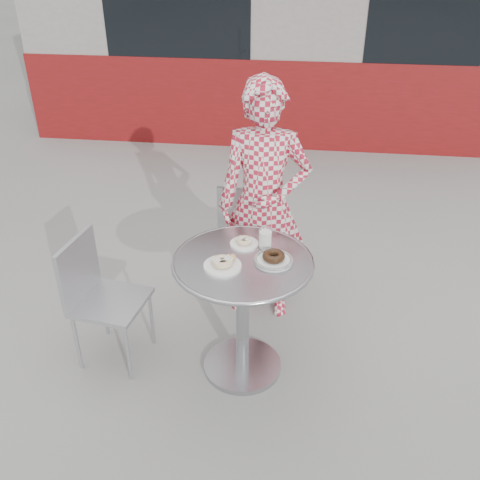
# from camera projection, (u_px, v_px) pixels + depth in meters

# --- Properties ---
(ground) EXTENTS (60.00, 60.00, 0.00)m
(ground) POSITION_uv_depth(u_px,v_px,m) (250.00, 364.00, 3.22)
(ground) COLOR gray
(ground) RESTS_ON ground
(bistro_table) EXTENTS (0.76, 0.76, 0.77)m
(bistro_table) POSITION_uv_depth(u_px,v_px,m) (243.00, 289.00, 2.90)
(bistro_table) COLOR #BBBBBF
(bistro_table) RESTS_ON ground
(chair_far) EXTENTS (0.41, 0.41, 0.81)m
(chair_far) POSITION_uv_depth(u_px,v_px,m) (250.00, 249.00, 3.87)
(chair_far) COLOR #B1B4BA
(chair_far) RESTS_ON ground
(chair_left) EXTENTS (0.44, 0.43, 0.79)m
(chair_left) POSITION_uv_depth(u_px,v_px,m) (113.00, 323.00, 3.17)
(chair_left) COLOR #B1B4BA
(chair_left) RESTS_ON ground
(seated_person) EXTENTS (0.57, 0.38, 1.57)m
(seated_person) POSITION_uv_depth(u_px,v_px,m) (264.00, 205.00, 3.31)
(seated_person) COLOR maroon
(seated_person) RESTS_ON ground
(plate_far) EXTENTS (0.16, 0.16, 0.04)m
(plate_far) POSITION_uv_depth(u_px,v_px,m) (244.00, 242.00, 2.93)
(plate_far) COLOR white
(plate_far) RESTS_ON bistro_table
(plate_near) EXTENTS (0.20, 0.20, 0.05)m
(plate_near) POSITION_uv_depth(u_px,v_px,m) (223.00, 263.00, 2.74)
(plate_near) COLOR white
(plate_near) RESTS_ON bistro_table
(plate_checker) EXTENTS (0.21, 0.21, 0.05)m
(plate_checker) POSITION_uv_depth(u_px,v_px,m) (274.00, 259.00, 2.79)
(plate_checker) COLOR white
(plate_checker) RESTS_ON bistro_table
(milk_cup) EXTENTS (0.07, 0.07, 0.12)m
(milk_cup) POSITION_uv_depth(u_px,v_px,m) (265.00, 239.00, 2.89)
(milk_cup) COLOR white
(milk_cup) RESTS_ON bistro_table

